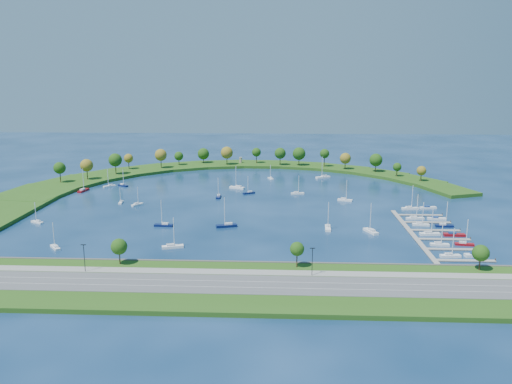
{
  "coord_description": "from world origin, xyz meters",
  "views": [
    {
      "loc": [
        18.36,
        -283.3,
        69.29
      ],
      "look_at": [
        5.0,
        5.0,
        4.0
      ],
      "focal_mm": 36.09,
      "sensor_mm": 36.0,
      "label": 1
    }
  ],
  "objects_px": {
    "moored_boat_1": "(271,178)",
    "moored_boat_3": "(328,227)",
    "moored_boat_8": "(323,177)",
    "docked_boat_11": "(428,208)",
    "moored_boat_2": "(137,204)",
    "moored_boat_12": "(37,221)",
    "moored_boat_6": "(219,196)",
    "moored_boat_18": "(237,187)",
    "moored_boat_11": "(345,199)",
    "moored_boat_4": "(249,192)",
    "moored_boat_14": "(172,246)",
    "moored_boat_16": "(55,247)",
    "docked_boat_4": "(430,233)",
    "moored_boat_15": "(227,225)",
    "docked_boat_0": "(450,255)",
    "moored_boat_9": "(83,190)",
    "docked_boat_7": "(444,225)",
    "moored_boat_13": "(110,186)",
    "moored_boat_17": "(123,185)",
    "docked_boat_1": "(476,255)",
    "docked_boat_6": "(421,224)",
    "moored_boat_10": "(371,231)",
    "docked_boat_5": "(454,234)",
    "docked_boat_10": "(410,208)",
    "moored_boat_5": "(121,202)",
    "docked_boat_3": "(464,243)",
    "harbor_tower": "(241,160)",
    "dock_system": "(429,234)",
    "moored_boat_0": "(164,224)",
    "moored_boat_7": "(297,193)",
    "docked_boat_8": "(415,218)",
    "docked_boat_2": "(439,244)"
  },
  "relations": [
    {
      "from": "moored_boat_4",
      "to": "docked_boat_10",
      "type": "xyz_separation_m",
      "value": [
        87.75,
        -33.55,
        0.06
      ]
    },
    {
      "from": "moored_boat_13",
      "to": "moored_boat_17",
      "type": "xyz_separation_m",
      "value": [
        7.98,
        2.41,
        -0.0
      ]
    },
    {
      "from": "docked_boat_10",
      "to": "harbor_tower",
      "type": "bearing_deg",
      "value": 118.12
    },
    {
      "from": "moored_boat_8",
      "to": "docked_boat_7",
      "type": "bearing_deg",
      "value": 85.78
    },
    {
      "from": "docked_boat_2",
      "to": "moored_boat_2",
      "type": "bearing_deg",
      "value": 160.34
    },
    {
      "from": "dock_system",
      "to": "moored_boat_0",
      "type": "bearing_deg",
      "value": 176.13
    },
    {
      "from": "docked_boat_5",
      "to": "moored_boat_13",
      "type": "bearing_deg",
      "value": 156.37
    },
    {
      "from": "docked_boat_5",
      "to": "moored_boat_2",
      "type": "bearing_deg",
      "value": 166.12
    },
    {
      "from": "moored_boat_6",
      "to": "docked_boat_4",
      "type": "relative_size",
      "value": 0.92
    },
    {
      "from": "moored_boat_4",
      "to": "moored_boat_8",
      "type": "xyz_separation_m",
      "value": [
        48.49,
        50.42,
        0.13
      ]
    },
    {
      "from": "docked_boat_1",
      "to": "moored_boat_13",
      "type": "bearing_deg",
      "value": 137.08
    },
    {
      "from": "moored_boat_2",
      "to": "moored_boat_10",
      "type": "bearing_deg",
      "value": -72.98
    },
    {
      "from": "moored_boat_6",
      "to": "moored_boat_18",
      "type": "distance_m",
      "value": 26.49
    },
    {
      "from": "docked_boat_5",
      "to": "moored_boat_15",
      "type": "bearing_deg",
      "value": 178.21
    },
    {
      "from": "moored_boat_16",
      "to": "docked_boat_7",
      "type": "xyz_separation_m",
      "value": [
        169.39,
        38.97,
        0.03
      ]
    },
    {
      "from": "moored_boat_16",
      "to": "moored_boat_17",
      "type": "distance_m",
      "value": 122.29
    },
    {
      "from": "moored_boat_11",
      "to": "docked_boat_11",
      "type": "height_order",
      "value": "moored_boat_11"
    },
    {
      "from": "moored_boat_16",
      "to": "docked_boat_4",
      "type": "xyz_separation_m",
      "value": [
        158.87,
        25.64,
        0.06
      ]
    },
    {
      "from": "docked_boat_11",
      "to": "moored_boat_17",
      "type": "bearing_deg",
      "value": 154.92
    },
    {
      "from": "moored_boat_13",
      "to": "docked_boat_3",
      "type": "bearing_deg",
      "value": 109.48
    },
    {
      "from": "moored_boat_1",
      "to": "moored_boat_3",
      "type": "height_order",
      "value": "moored_boat_3"
    },
    {
      "from": "moored_boat_14",
      "to": "docked_boat_6",
      "type": "xyz_separation_m",
      "value": [
        110.92,
        37.62,
        -0.04
      ]
    },
    {
      "from": "moored_boat_6",
      "to": "docked_boat_8",
      "type": "xyz_separation_m",
      "value": [
        102.44,
        -42.05,
        0.02
      ]
    },
    {
      "from": "docked_boat_6",
      "to": "docked_boat_11",
      "type": "height_order",
      "value": "docked_boat_6"
    },
    {
      "from": "moored_boat_18",
      "to": "docked_boat_7",
      "type": "height_order",
      "value": "moored_boat_18"
    },
    {
      "from": "moored_boat_2",
      "to": "moored_boat_12",
      "type": "xyz_separation_m",
      "value": [
        -38.8,
        -36.58,
        -0.0
      ]
    },
    {
      "from": "moored_boat_2",
      "to": "moored_boat_11",
      "type": "bearing_deg",
      "value": -44.72
    },
    {
      "from": "moored_boat_8",
      "to": "docked_boat_11",
      "type": "relative_size",
      "value": 1.68
    },
    {
      "from": "moored_boat_7",
      "to": "docked_boat_11",
      "type": "xyz_separation_m",
      "value": [
        68.58,
        -31.4,
        -0.23
      ]
    },
    {
      "from": "moored_boat_17",
      "to": "harbor_tower",
      "type": "bearing_deg",
      "value": 84.21
    },
    {
      "from": "docked_boat_6",
      "to": "moored_boat_4",
      "type": "bearing_deg",
      "value": 148.45
    },
    {
      "from": "moored_boat_1",
      "to": "moored_boat_5",
      "type": "relative_size",
      "value": 1.07
    },
    {
      "from": "moored_boat_14",
      "to": "moored_boat_18",
      "type": "height_order",
      "value": "moored_boat_18"
    },
    {
      "from": "moored_boat_5",
      "to": "docked_boat_8",
      "type": "height_order",
      "value": "docked_boat_8"
    },
    {
      "from": "docked_boat_1",
      "to": "docked_boat_6",
      "type": "relative_size",
      "value": 0.85
    },
    {
      "from": "docked_boat_0",
      "to": "moored_boat_8",
      "type": "bearing_deg",
      "value": 98.16
    },
    {
      "from": "harbor_tower",
      "to": "moored_boat_16",
      "type": "height_order",
      "value": "moored_boat_16"
    },
    {
      "from": "moored_boat_1",
      "to": "docked_boat_1",
      "type": "height_order",
      "value": "moored_boat_1"
    },
    {
      "from": "moored_boat_5",
      "to": "docked_boat_3",
      "type": "bearing_deg",
      "value": 62.39
    },
    {
      "from": "moored_boat_2",
      "to": "moored_boat_6",
      "type": "height_order",
      "value": "moored_boat_6"
    },
    {
      "from": "moored_boat_14",
      "to": "moored_boat_4",
      "type": "bearing_deg",
      "value": 58.44
    },
    {
      "from": "moored_boat_15",
      "to": "moored_boat_1",
      "type": "bearing_deg",
      "value": -115.84
    },
    {
      "from": "moored_boat_10",
      "to": "moored_boat_18",
      "type": "xyz_separation_m",
      "value": [
        -68.06,
        90.01,
        0.03
      ]
    },
    {
      "from": "docked_boat_3",
      "to": "docked_boat_6",
      "type": "height_order",
      "value": "docked_boat_6"
    },
    {
      "from": "moored_boat_14",
      "to": "moored_boat_7",
      "type": "bearing_deg",
      "value": 44.23
    },
    {
      "from": "moored_boat_2",
      "to": "docked_boat_7",
      "type": "distance_m",
      "value": 159.01
    },
    {
      "from": "docked_boat_3",
      "to": "docked_boat_11",
      "type": "bearing_deg",
      "value": 96.67
    },
    {
      "from": "docked_boat_0",
      "to": "moored_boat_9",
      "type": "bearing_deg",
      "value": 144.9
    },
    {
      "from": "moored_boat_4",
      "to": "moored_boat_13",
      "type": "bearing_deg",
      "value": -38.89
    },
    {
      "from": "moored_boat_12",
      "to": "docked_boat_10",
      "type": "bearing_deg",
      "value": -142.11
    }
  ]
}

